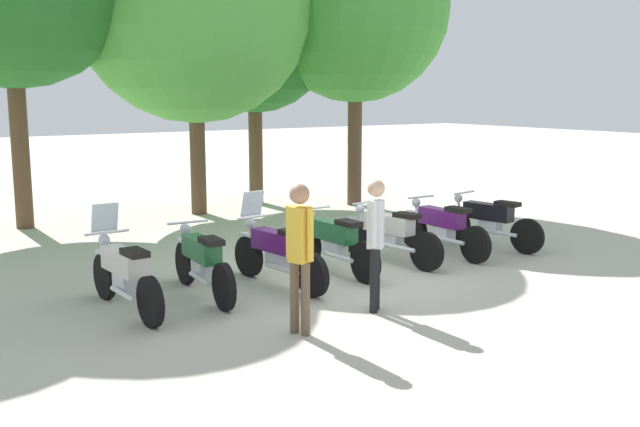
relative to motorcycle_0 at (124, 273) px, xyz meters
name	(u,v)px	position (x,y,z in m)	size (l,w,h in m)	color
ground_plane	(337,273)	(3.49, 0.11, -0.52)	(80.00, 80.00, 0.00)	#BCB7A8
motorcycle_0	(124,273)	(0.00, 0.00, 0.00)	(0.62, 2.19, 1.37)	black
motorcycle_1	(202,261)	(1.16, 0.12, -0.01)	(0.62, 2.19, 0.99)	black
motorcycle_2	(277,252)	(2.32, 0.01, 0.00)	(0.62, 2.19, 1.37)	black
motorcycle_3	(334,242)	(3.48, 0.19, -0.01)	(0.62, 2.19, 0.99)	black
motorcycle_4	(389,234)	(4.64, 0.23, -0.01)	(0.62, 2.18, 0.99)	black
motorcycle_5	(442,227)	(5.80, 0.20, -0.01)	(0.62, 2.19, 0.99)	black
motorcycle_6	(489,221)	(6.96, 0.19, -0.01)	(0.65, 2.17, 0.99)	black
person_0	(300,246)	(1.44, -2.05, 0.56)	(0.30, 0.40, 1.81)	brown
person_1	(376,234)	(2.76, -1.80, 0.52)	(0.34, 0.34, 1.75)	black
tree_2	(194,2)	(4.05, 6.65, 4.35)	(5.49, 5.49, 7.62)	brown
tree_3	(254,32)	(6.00, 7.41, 3.81)	(4.06, 4.06, 6.38)	brown
tree_4	(356,9)	(7.93, 5.73, 4.34)	(4.59, 4.59, 7.17)	brown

